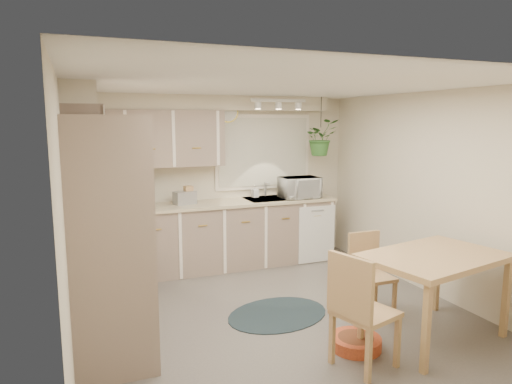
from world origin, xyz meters
TOP-DOWN VIEW (x-y plane):
  - floor at (0.00, 0.00)m, footprint 4.20×4.20m
  - ceiling at (0.00, 0.00)m, footprint 4.20×4.20m
  - wall_back at (0.00, 2.10)m, footprint 4.00×0.04m
  - wall_front at (0.00, -2.10)m, footprint 4.00×0.04m
  - wall_left at (-2.00, 0.00)m, footprint 0.04×4.20m
  - wall_right at (2.00, 0.00)m, footprint 0.04×4.20m
  - base_cab_left at (-1.70, 0.88)m, footprint 0.60×1.85m
  - base_cab_back at (-0.20, 1.80)m, footprint 3.60×0.60m
  - counter_left at (-1.69, 0.88)m, footprint 0.64×1.89m
  - counter_back at (-0.20, 1.79)m, footprint 3.64×0.64m
  - oven_stack at (-1.68, -0.38)m, footprint 0.65×0.65m
  - wall_oven_face at (-1.35, -0.38)m, footprint 0.02×0.56m
  - upper_cab_left at (-1.82, 1.00)m, footprint 0.35×2.00m
  - upper_cab_back at (-1.00, 1.93)m, footprint 2.00×0.35m
  - soffit_left at (-1.85, 1.00)m, footprint 0.30×2.00m
  - soffit_back at (-0.20, 1.95)m, footprint 3.60×0.30m
  - cooktop at (-1.68, 0.30)m, footprint 0.52×0.58m
  - range_hood at (-1.70, 0.30)m, footprint 0.40×0.60m
  - window_blinds at (0.70, 2.07)m, footprint 1.40×0.02m
  - window_frame at (0.70, 2.08)m, footprint 1.50×0.02m
  - sink at (0.70, 1.80)m, footprint 0.70×0.48m
  - dishwasher_front at (1.30, 1.49)m, footprint 0.58×0.02m
  - track_light_bar at (0.70, 1.55)m, footprint 0.80×0.04m
  - wall_clock at (0.15, 2.07)m, footprint 0.30×0.03m
  - dining_table at (1.18, -0.97)m, footprint 1.45×1.11m
  - chair_left at (0.28, -1.16)m, footprint 0.58×0.58m
  - chair_back at (0.98, -0.30)m, footprint 0.41×0.41m
  - braided_rug at (0.02, 0.04)m, footprint 1.30×1.08m
  - pet_bed at (0.38, -0.89)m, footprint 0.47×0.47m
  - microwave at (1.12, 1.70)m, footprint 0.55×0.31m
  - soap_bottle at (0.51, 1.95)m, footprint 0.12×0.20m
  - hanging_plant at (1.45, 1.70)m, footprint 0.48×0.54m
  - coffee_maker at (-1.09, 1.80)m, footprint 0.24×0.28m
  - toaster at (-0.56, 1.82)m, footprint 0.32×0.23m
  - knife_block at (-0.50, 1.85)m, footprint 0.12×0.12m

SIDE VIEW (x-z plane):
  - floor at x=0.00m, z-range 0.00..0.00m
  - braided_rug at x=0.02m, z-range 0.00..0.01m
  - pet_bed at x=0.38m, z-range 0.00..0.11m
  - dining_table at x=1.18m, z-range 0.00..0.82m
  - dishwasher_front at x=1.30m, z-range 0.01..0.84m
  - chair_back at x=0.98m, z-range 0.00..0.86m
  - base_cab_left at x=-1.70m, z-range 0.00..0.90m
  - base_cab_back at x=-0.20m, z-range 0.00..0.90m
  - chair_left at x=0.28m, z-range 0.00..1.00m
  - sink at x=0.70m, z-range 0.85..0.95m
  - counter_left at x=-1.69m, z-range 0.90..0.94m
  - counter_back at x=-0.20m, z-range 0.90..0.94m
  - cooktop at x=-1.68m, z-range 0.93..0.95m
  - soap_bottle at x=0.51m, z-range 0.94..1.03m
  - toaster at x=-0.56m, z-range 0.94..1.12m
  - oven_stack at x=-1.68m, z-range 0.00..2.10m
  - wall_oven_face at x=-1.35m, z-range 0.76..1.34m
  - knife_block at x=-0.50m, z-range 0.94..1.18m
  - coffee_maker at x=-1.09m, z-range 0.94..1.29m
  - microwave at x=1.12m, z-range 0.94..1.32m
  - wall_back at x=0.00m, z-range 0.00..2.40m
  - wall_front at x=0.00m, z-range 0.00..2.40m
  - wall_left at x=-2.00m, z-range 0.00..2.40m
  - wall_right at x=2.00m, z-range 0.00..2.40m
  - range_hood at x=-1.70m, z-range 1.33..1.47m
  - window_blinds at x=0.70m, z-range 1.10..2.10m
  - window_frame at x=0.70m, z-range 1.05..2.15m
  - hanging_plant at x=1.45m, z-range 1.55..1.96m
  - upper_cab_left at x=-1.82m, z-range 1.45..2.20m
  - upper_cab_back at x=-1.00m, z-range 1.45..2.20m
  - wall_clock at x=0.15m, z-range 2.03..2.33m
  - soffit_left at x=-1.85m, z-range 2.20..2.40m
  - soffit_back at x=-0.20m, z-range 2.20..2.40m
  - track_light_bar at x=0.70m, z-range 2.31..2.35m
  - ceiling at x=0.00m, z-range 2.40..2.40m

